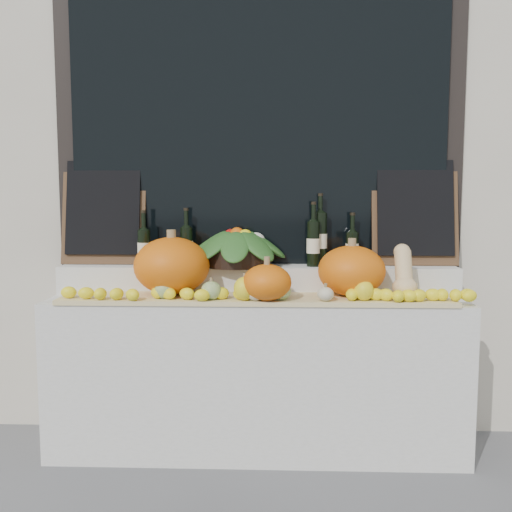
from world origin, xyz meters
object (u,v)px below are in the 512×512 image
butternut_squash (404,274)px  wine_bottle_tall (320,238)px  pumpkin_right (352,271)px  pumpkin_left (172,266)px  produce_bowl (237,247)px

butternut_squash → wine_bottle_tall: bearing=143.6°
wine_bottle_tall → pumpkin_right: bearing=-59.0°
pumpkin_right → wine_bottle_tall: (-0.15, 0.26, 0.16)m
pumpkin_left → wine_bottle_tall: bearing=16.8°
butternut_squash → produce_bowl: (-0.91, 0.27, 0.12)m
pumpkin_left → butternut_squash: (1.25, -0.06, -0.03)m
butternut_squash → produce_bowl: size_ratio=0.47×
wine_bottle_tall → pumpkin_left: bearing=-163.2°
pumpkin_right → produce_bowl: size_ratio=0.60×
pumpkin_left → pumpkin_right: size_ratio=1.14×
pumpkin_left → produce_bowl: (0.35, 0.20, 0.09)m
pumpkin_left → produce_bowl: size_ratio=0.69×
pumpkin_right → produce_bowl: produce_bowl is taller
pumpkin_left → pumpkin_right: bearing=-0.2°
butternut_squash → wine_bottle_tall: (-0.42, 0.31, 0.17)m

